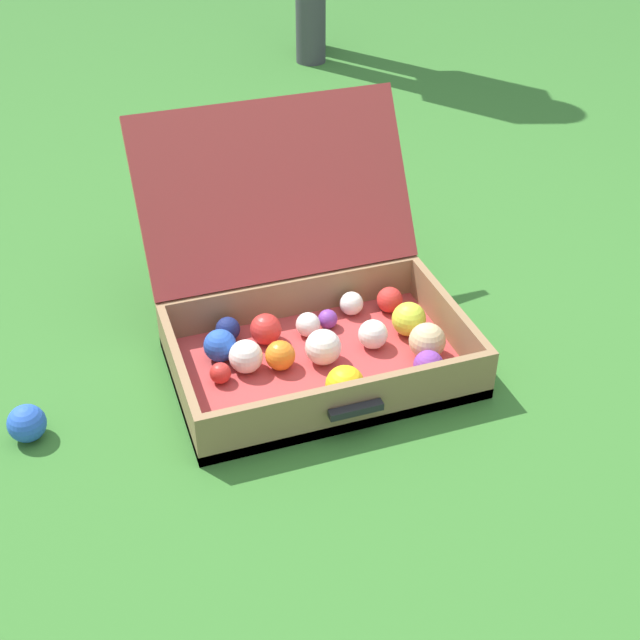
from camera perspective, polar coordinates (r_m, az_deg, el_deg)
ground_plane at (r=1.81m, az=0.98°, el=-4.77°), size 16.00×16.00×0.00m
open_suitcase at (r=1.87m, az=-0.57°, el=0.53°), size 0.62×0.65×0.47m
stray_ball_on_grass at (r=1.78m, az=-18.93°, el=-6.52°), size 0.08×0.08×0.08m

